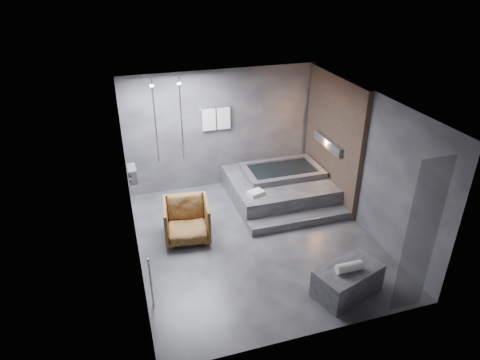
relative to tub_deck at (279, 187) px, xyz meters
name	(u,v)px	position (x,y,z in m)	size (l,w,h in m)	color
room	(273,152)	(-0.65, -1.21, 1.48)	(5.00, 5.04, 2.82)	#29292C
tub_deck	(279,187)	(0.00, 0.00, 0.00)	(2.20, 2.00, 0.50)	#2E2E30
tub_step	(299,220)	(0.00, -1.18, -0.16)	(2.20, 0.36, 0.18)	#2E2E30
concrete_bench	(347,280)	(-0.10, -3.30, 0.00)	(1.11, 0.61, 0.50)	#353538
driftwood_chair	(187,220)	(-2.32, -0.98, 0.16)	(0.87, 0.89, 0.81)	#422610
rolled_towel	(349,267)	(-0.14, -3.35, 0.33)	(0.16, 0.16, 0.44)	white
deck_towel	(256,193)	(-0.76, -0.58, 0.29)	(0.32, 0.23, 0.08)	silver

